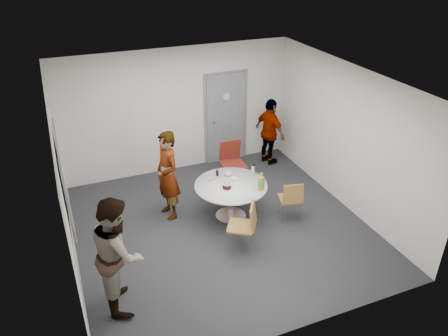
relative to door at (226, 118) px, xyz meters
name	(u,v)px	position (x,y,z in m)	size (l,w,h in m)	color
floor	(222,228)	(-1.10, -2.48, -1.03)	(5.00, 5.00, 0.00)	#252529
ceiling	(221,82)	(-1.10, -2.48, 1.67)	(5.00, 5.00, 0.00)	silver
wall_back	(177,111)	(-1.10, 0.02, 0.32)	(5.00, 5.00, 0.00)	beige
wall_left	(63,191)	(-3.60, -2.48, 0.32)	(5.00, 5.00, 0.00)	beige
wall_right	(347,138)	(1.40, -2.48, 0.32)	(5.00, 5.00, 0.00)	beige
wall_front	(300,251)	(-1.10, -4.98, 0.32)	(5.00, 5.00, 0.00)	beige
door	(226,118)	(0.00, 0.00, 0.00)	(1.02, 0.17, 2.12)	slate
whiteboard	(64,178)	(-3.56, -2.28, 0.42)	(0.04, 1.90, 1.25)	slate
table	(233,188)	(-0.77, -2.22, -0.42)	(1.32, 1.32, 1.02)	silver
chair_near_left	(246,223)	(-0.95, -3.18, -0.49)	(0.60, 0.59, 0.88)	brown
chair_near_right	(291,198)	(0.16, -2.73, -0.54)	(0.46, 0.49, 0.80)	brown
chair_far	(232,159)	(-0.32, -1.12, -0.43)	(0.49, 0.53, 0.98)	maroon
person_main	(167,176)	(-1.84, -1.73, -0.18)	(0.61, 0.40, 1.68)	#A5C6EA
person_left	(118,253)	(-3.05, -3.58, -0.16)	(0.84, 0.65, 1.73)	white
person_right	(270,132)	(0.85, -0.53, -0.26)	(0.90, 0.37, 1.53)	black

